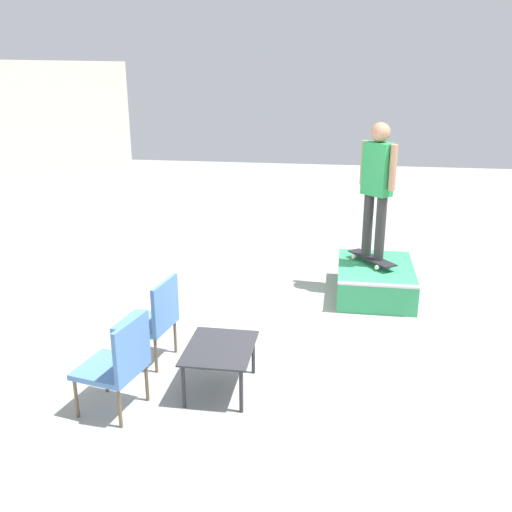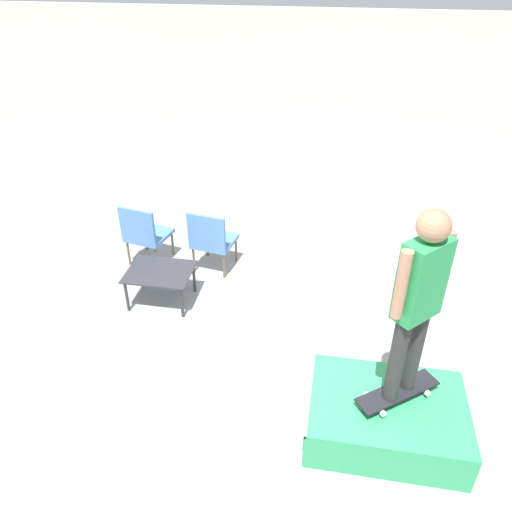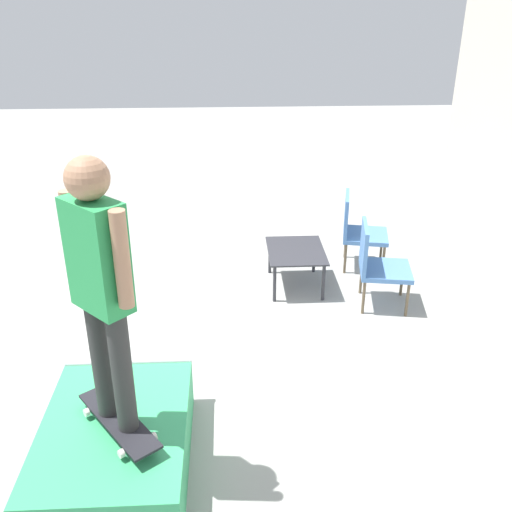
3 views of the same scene
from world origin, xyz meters
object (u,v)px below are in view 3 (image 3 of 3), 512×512
patio_chair_left (358,228)px  person_skater (100,277)px  skateboard_on_ramp (119,420)px  patio_chair_right (377,262)px  skate_ramp_box (117,445)px  coffee_table (296,254)px

patio_chair_left → person_skater: bearing=156.1°
skateboard_on_ramp → patio_chair_right: bearing=97.9°
skateboard_on_ramp → patio_chair_left: bearing=107.6°
skate_ramp_box → patio_chair_right: 3.22m
skateboard_on_ramp → patio_chair_right: 3.22m
skate_ramp_box → skateboard_on_ramp: 0.30m
patio_chair_right → coffee_table: bearing=69.7°
skate_ramp_box → skateboard_on_ramp: size_ratio=1.87×
skate_ramp_box → patio_chair_left: bearing=143.2°
skateboard_on_ramp → person_skater: (0.00, -0.00, 1.06)m
coffee_table → patio_chair_left: 0.93m
coffee_table → patio_chair_right: patio_chair_right is taller
skateboard_on_ramp → coffee_table: 3.10m
person_skater → coffee_table: (-2.72, 1.49, -1.15)m
coffee_table → skate_ramp_box: bearing=-30.4°
skateboard_on_ramp → coffee_table: size_ratio=0.96×
skateboard_on_ramp → patio_chair_left: size_ratio=0.84×
person_skater → patio_chair_right: size_ratio=1.97×
coffee_table → patio_chair_left: bearing=121.4°
skateboard_on_ramp → person_skater: bearing=-50.9°
skateboard_on_ramp → patio_chair_right: patio_chair_right is taller
person_skater → patio_chair_left: 4.07m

